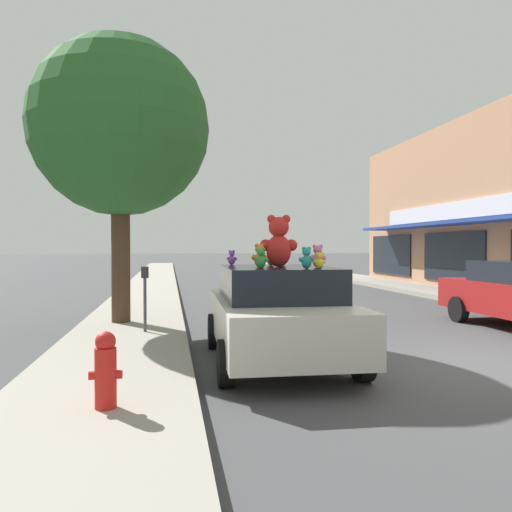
% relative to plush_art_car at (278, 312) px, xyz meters
% --- Properties ---
extents(ground_plane, '(260.00, 260.00, 0.00)m').
position_rel_plush_art_car_xyz_m(ground_plane, '(2.98, -0.72, -0.79)').
color(ground_plane, '#424244').
extents(sidewalk_near, '(2.24, 90.00, 0.16)m').
position_rel_plush_art_car_xyz_m(sidewalk_near, '(-2.48, -0.72, -0.71)').
color(sidewalk_near, gray).
rests_on(sidewalk_near, ground_plane).
extents(plush_art_car, '(2.14, 4.07, 1.51)m').
position_rel_plush_art_car_xyz_m(plush_art_car, '(0.00, 0.00, 0.00)').
color(plush_art_car, beige).
rests_on(plush_art_car, ground_plane).
extents(teddy_bear_giant, '(0.61, 0.40, 0.81)m').
position_rel_plush_art_car_xyz_m(teddy_bear_giant, '(-0.00, -0.07, 1.11)').
color(teddy_bear_giant, red).
rests_on(teddy_bear_giant, plush_art_car).
extents(teddy_bear_blue, '(0.25, 0.25, 0.37)m').
position_rel_plush_art_car_xyz_m(teddy_bear_blue, '(0.19, 0.58, 0.89)').
color(teddy_bear_blue, blue).
rests_on(teddy_bear_blue, plush_art_car).
extents(teddy_bear_green, '(0.22, 0.19, 0.30)m').
position_rel_plush_art_car_xyz_m(teddy_bear_green, '(-0.35, -0.43, 0.86)').
color(teddy_bear_green, green).
rests_on(teddy_bear_green, plush_art_car).
extents(teddy_bear_cream, '(0.24, 0.15, 0.33)m').
position_rel_plush_art_car_xyz_m(teddy_bear_cream, '(-0.25, 0.20, 0.88)').
color(teddy_bear_cream, beige).
rests_on(teddy_bear_cream, plush_art_car).
extents(teddy_bear_teal, '(0.24, 0.16, 0.32)m').
position_rel_plush_art_car_xyz_m(teddy_bear_teal, '(0.25, -0.74, 0.87)').
color(teddy_bear_teal, teal).
rests_on(teddy_bear_teal, plush_art_car).
extents(teddy_bear_orange, '(0.28, 0.20, 0.36)m').
position_rel_plush_art_car_xyz_m(teddy_bear_orange, '(-0.32, -0.13, 0.89)').
color(teddy_bear_orange, orange).
rests_on(teddy_bear_orange, plush_art_car).
extents(teddy_bear_pink, '(0.26, 0.19, 0.35)m').
position_rel_plush_art_car_xyz_m(teddy_bear_pink, '(0.55, -0.33, 0.88)').
color(teddy_bear_pink, pink).
rests_on(teddy_bear_pink, plush_art_car).
extents(teddy_bear_yellow, '(0.18, 0.12, 0.24)m').
position_rel_plush_art_car_xyz_m(teddy_bear_yellow, '(0.43, -0.80, 0.83)').
color(teddy_bear_yellow, yellow).
rests_on(teddy_bear_yellow, plush_art_car).
extents(teddy_bear_purple, '(0.19, 0.15, 0.26)m').
position_rel_plush_art_car_xyz_m(teddy_bear_purple, '(-0.61, 0.92, 0.84)').
color(teddy_bear_purple, purple).
rests_on(teddy_bear_purple, plush_art_car).
extents(teddy_bear_brown, '(0.22, 0.18, 0.29)m').
position_rel_plush_art_car_xyz_m(teddy_bear_brown, '(0.02, 0.63, 0.86)').
color(teddy_bear_brown, olive).
rests_on(teddy_bear_brown, plush_art_car).
extents(street_tree, '(3.90, 3.90, 6.24)m').
position_rel_plush_art_car_xyz_m(street_tree, '(-2.73, 3.68, 3.64)').
color(street_tree, '#473323').
rests_on(street_tree, sidewalk_near).
extents(fire_hydrant, '(0.33, 0.22, 0.79)m').
position_rel_plush_art_car_xyz_m(fire_hydrant, '(-2.33, -2.36, -0.23)').
color(fire_hydrant, red).
rests_on(fire_hydrant, sidewalk_near).
extents(parking_meter, '(0.14, 0.10, 1.27)m').
position_rel_plush_art_car_xyz_m(parking_meter, '(-2.15, 2.29, 0.18)').
color(parking_meter, '#4C4C51').
rests_on(parking_meter, sidewalk_near).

